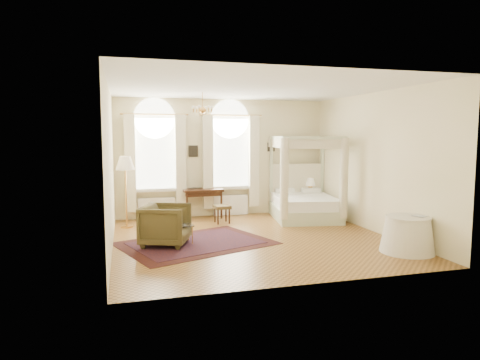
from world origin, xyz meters
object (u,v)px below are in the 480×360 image
object	(u,v)px
stool	(222,208)
side_table	(407,235)
armchair	(166,225)
nightstand	(313,202)
writing_desk	(203,193)
coffee_table	(178,227)
floor_lamp	(125,167)
canopy_bed	(305,200)

from	to	relation	value
stool	side_table	world-z (taller)	side_table
stool	side_table	xyz separation A→B (m)	(2.89, -3.70, -0.04)
armchair	side_table	size ratio (longest dim) A/B	0.91
nightstand	writing_desk	bearing A→B (deg)	-179.77
stool	side_table	distance (m)	4.70
nightstand	coffee_table	world-z (taller)	nightstand
writing_desk	floor_lamp	world-z (taller)	floor_lamp
coffee_table	floor_lamp	size ratio (longest dim) A/B	0.35
canopy_bed	nightstand	world-z (taller)	canopy_bed
armchair	side_table	distance (m)	4.87
nightstand	floor_lamp	size ratio (longest dim) A/B	0.34
armchair	side_table	world-z (taller)	armchair
armchair	stool	bearing A→B (deg)	-19.98
nightstand	side_table	size ratio (longest dim) A/B	0.58
canopy_bed	coffee_table	size ratio (longest dim) A/B	3.73
canopy_bed	stool	size ratio (longest dim) A/B	5.01
canopy_bed	coffee_table	bearing A→B (deg)	-153.81
canopy_bed	floor_lamp	xyz separation A→B (m)	(-4.74, 0.15, 1.00)
nightstand	floor_lamp	xyz separation A→B (m)	(-5.40, -0.71, 1.21)
stool	armchair	xyz separation A→B (m)	(-1.64, -1.91, 0.04)
nightstand	writing_desk	distance (m)	3.37
stool	side_table	bearing A→B (deg)	-52.03
armchair	coffee_table	size ratio (longest dim) A/B	1.51
nightstand	coffee_table	distance (m)	5.11
coffee_table	writing_desk	bearing A→B (deg)	69.28
canopy_bed	armchair	size ratio (longest dim) A/B	2.47
floor_lamp	side_table	distance (m)	6.64
armchair	canopy_bed	bearing A→B (deg)	-43.99
coffee_table	side_table	world-z (taller)	side_table
canopy_bed	armchair	bearing A→B (deg)	-154.67
canopy_bed	stool	distance (m)	2.32
stool	nightstand	bearing A→B (deg)	15.33
writing_desk	side_table	bearing A→B (deg)	-54.16
canopy_bed	armchair	world-z (taller)	canopy_bed
stool	armchair	world-z (taller)	armchair
nightstand	armchair	bearing A→B (deg)	-149.45
side_table	nightstand	bearing A→B (deg)	88.82
canopy_bed	side_table	xyz separation A→B (m)	(0.57, -3.66, -0.16)
armchair	floor_lamp	bearing A→B (deg)	41.69
writing_desk	side_table	size ratio (longest dim) A/B	1.05
stool	armchair	distance (m)	2.52
nightstand	armchair	xyz separation A→B (m)	(-4.62, -2.73, 0.13)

